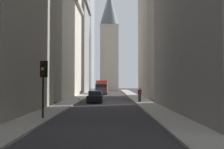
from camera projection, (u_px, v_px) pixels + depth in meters
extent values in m
plane|color=#302D30|center=(107.00, 103.00, 29.09)|extent=(135.00, 135.00, 0.00)
cube|color=#A8A399|center=(69.00, 102.00, 29.08)|extent=(90.00, 2.20, 0.14)
cube|color=#A8A399|center=(144.00, 102.00, 29.10)|extent=(90.00, 2.20, 0.14)
cube|color=gray|center=(68.00, 43.00, 61.15)|extent=(12.59, 10.00, 24.96)
cube|color=slate|center=(88.00, 8.00, 61.44)|extent=(12.59, 0.50, 0.60)
cube|color=beige|center=(44.00, 37.00, 39.63)|extent=(19.06, 10.00, 19.76)
cube|color=#A8A091|center=(109.00, 58.00, 72.48)|extent=(5.39, 5.39, 19.60)
cone|color=#474C51|center=(109.00, 9.00, 72.95)|extent=(5.93, 5.93, 10.35)
cube|color=red|center=(102.00, 87.00, 50.50)|extent=(4.60, 2.25, 2.60)
cube|color=#38383D|center=(101.00, 89.00, 47.29)|extent=(1.90, 2.25, 1.90)
cube|color=black|center=(101.00, 86.00, 47.31)|extent=(1.92, 2.09, 0.64)
cylinder|color=black|center=(106.00, 93.00, 47.26)|extent=(0.88, 0.28, 0.88)
cylinder|color=black|center=(96.00, 93.00, 47.26)|extent=(0.88, 0.28, 0.88)
cylinder|color=black|center=(107.00, 92.00, 51.86)|extent=(0.88, 0.28, 0.88)
cylinder|color=black|center=(98.00, 92.00, 51.86)|extent=(0.88, 0.28, 0.88)
cube|color=black|center=(95.00, 98.00, 29.75)|extent=(4.30, 1.78, 0.70)
cube|color=black|center=(96.00, 93.00, 29.97)|extent=(2.10, 1.58, 0.54)
cylinder|color=black|center=(101.00, 101.00, 28.39)|extent=(0.64, 0.22, 0.64)
cylinder|color=black|center=(88.00, 101.00, 28.39)|extent=(0.64, 0.22, 0.64)
cylinder|color=black|center=(102.00, 99.00, 31.09)|extent=(0.64, 0.22, 0.64)
cylinder|color=black|center=(90.00, 99.00, 31.09)|extent=(0.64, 0.22, 0.64)
cylinder|color=black|center=(43.00, 97.00, 15.81)|extent=(0.12, 0.12, 2.78)
cube|color=black|center=(43.00, 69.00, 15.86)|extent=(0.28, 0.32, 0.90)
cube|color=black|center=(44.00, 69.00, 16.02)|extent=(0.03, 0.52, 1.10)
sphere|color=black|center=(43.00, 64.00, 15.71)|extent=(0.20, 0.20, 0.20)
sphere|color=orange|center=(43.00, 69.00, 15.70)|extent=(0.20, 0.20, 0.20)
sphere|color=black|center=(42.00, 73.00, 15.70)|extent=(0.20, 0.20, 0.20)
cylinder|color=black|center=(140.00, 98.00, 29.08)|extent=(0.16, 0.16, 0.89)
cylinder|color=black|center=(139.00, 98.00, 29.08)|extent=(0.16, 0.16, 0.89)
cube|color=maroon|center=(140.00, 92.00, 29.11)|extent=(0.26, 0.44, 0.59)
sphere|color=#936B4C|center=(140.00, 88.00, 29.12)|extent=(0.22, 0.22, 0.22)
cylinder|color=brown|center=(79.00, 99.00, 31.36)|extent=(0.07, 0.07, 0.20)
cylinder|color=brown|center=(79.00, 98.00, 31.36)|extent=(0.03, 0.03, 0.07)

